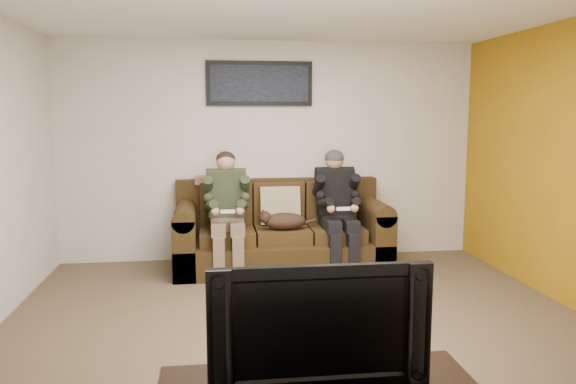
{
  "coord_description": "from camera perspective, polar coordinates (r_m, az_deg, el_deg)",
  "views": [
    {
      "loc": [
        -0.71,
        -4.46,
        1.75
      ],
      "look_at": [
        0.06,
        1.2,
        0.95
      ],
      "focal_mm": 35.0,
      "sensor_mm": 36.0,
      "label": 1
    }
  ],
  "objects": [
    {
      "name": "person_right",
      "position": [
        6.33,
        5.01,
        -1.03
      ],
      "size": [
        0.51,
        0.86,
        1.34
      ],
      "color": "black",
      "rests_on": "sofa"
    },
    {
      "name": "wall_back",
      "position": [
        6.77,
        -1.74,
        4.15
      ],
      "size": [
        5.0,
        0.0,
        5.0
      ],
      "primitive_type": "plane",
      "rotation": [
        1.57,
        0.0,
        0.0
      ],
      "color": "beige",
      "rests_on": "ground"
    },
    {
      "name": "framed_poster",
      "position": [
        6.71,
        -2.92,
        10.95
      ],
      "size": [
        1.25,
        0.05,
        0.52
      ],
      "color": "black",
      "rests_on": "wall_back"
    },
    {
      "name": "cat",
      "position": [
        6.19,
        -0.51,
        -2.94
      ],
      "size": [
        0.66,
        0.26,
        0.24
      ],
      "color": "#3F2818",
      "rests_on": "sofa"
    },
    {
      "name": "television",
      "position": [
        2.74,
        2.94,
        -12.92
      ],
      "size": [
        1.04,
        0.14,
        0.6
      ],
      "primitive_type": "imported",
      "rotation": [
        0.0,
        0.0,
        -0.01
      ],
      "color": "black",
      "rests_on": "tv_stand"
    },
    {
      "name": "ceiling",
      "position": [
        4.6,
        1.31,
        18.6
      ],
      "size": [
        5.0,
        5.0,
        0.0
      ],
      "primitive_type": "plane",
      "rotation": [
        3.14,
        0.0,
        0.0
      ],
      "color": "silver",
      "rests_on": "ground"
    },
    {
      "name": "floor",
      "position": [
        4.85,
        1.21,
        -13.2
      ],
      "size": [
        5.0,
        5.0,
        0.0
      ],
      "primitive_type": "plane",
      "color": "brown",
      "rests_on": "ground"
    },
    {
      "name": "throw_pillow",
      "position": [
        6.48,
        -0.82,
        -1.4
      ],
      "size": [
        0.46,
        0.22,
        0.45
      ],
      "primitive_type": "cube",
      "rotation": [
        -0.21,
        0.0,
        0.0
      ],
      "color": "tan",
      "rests_on": "sofa"
    },
    {
      "name": "sofa",
      "position": [
        6.5,
        -0.76,
        -4.3
      ],
      "size": [
        2.39,
        1.03,
        0.98
      ],
      "color": "#32230F",
      "rests_on": "ground"
    },
    {
      "name": "person_left",
      "position": [
        6.18,
        -6.23,
        -1.3
      ],
      "size": [
        0.51,
        0.87,
        1.33
      ],
      "color": "brown",
      "rests_on": "sofa"
    },
    {
      "name": "wall_front",
      "position": [
        2.37,
        9.84,
        -3.16
      ],
      "size": [
        5.0,
        0.0,
        5.0
      ],
      "primitive_type": "plane",
      "rotation": [
        -1.57,
        0.0,
        0.0
      ],
      "color": "beige",
      "rests_on": "ground"
    },
    {
      "name": "throw_blanket",
      "position": [
        6.65,
        -7.32,
        1.23
      ],
      "size": [
        0.49,
        0.24,
        0.09
      ],
      "primitive_type": "cube",
      "color": "gray",
      "rests_on": "sofa"
    }
  ]
}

